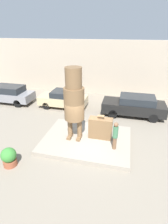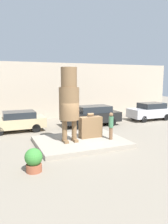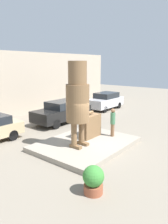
{
  "view_description": "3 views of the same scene",
  "coord_description": "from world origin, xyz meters",
  "views": [
    {
      "loc": [
        1.94,
        -8.59,
        6.17
      ],
      "look_at": [
        -0.2,
        0.19,
        1.88
      ],
      "focal_mm": 28.0,
      "sensor_mm": 36.0,
      "label": 1
    },
    {
      "loc": [
        -4.67,
        -11.6,
        3.82
      ],
      "look_at": [
        0.12,
        -0.25,
        1.94
      ],
      "focal_mm": 35.0,
      "sensor_mm": 36.0,
      "label": 2
    },
    {
      "loc": [
        -8.66,
        -6.79,
        4.32
      ],
      "look_at": [
        0.08,
        0.18,
        1.83
      ],
      "focal_mm": 35.0,
      "sensor_mm": 36.0,
      "label": 3
    }
  ],
  "objects": [
    {
      "name": "ground_plane",
      "position": [
        0.0,
        0.0,
        0.0
      ],
      "size": [
        60.0,
        60.0,
        0.0
      ],
      "primitive_type": "plane",
      "color": "gray"
    },
    {
      "name": "pedestal",
      "position": [
        0.0,
        0.0,
        0.12
      ],
      "size": [
        5.13,
        3.96,
        0.25
      ],
      "color": "gray",
      "rests_on": "ground_plane"
    },
    {
      "name": "building_backdrop",
      "position": [
        0.0,
        8.97,
        2.65
      ],
      "size": [
        28.0,
        0.6,
        5.31
      ],
      "color": "tan",
      "rests_on": "ground_plane"
    },
    {
      "name": "statue_figure",
      "position": [
        -0.71,
        -0.05,
        2.7
      ],
      "size": [
        1.14,
        1.14,
        4.2
      ],
      "color": "brown",
      "rests_on": "pedestal"
    },
    {
      "name": "giant_suitcase",
      "position": [
        0.78,
        0.29,
        0.89
      ],
      "size": [
        1.38,
        0.54,
        1.51
      ],
      "color": "brown",
      "rests_on": "pedestal"
    },
    {
      "name": "tourist",
      "position": [
        1.69,
        -0.61,
        1.13
      ],
      "size": [
        0.27,
        0.27,
        1.62
      ],
      "color": "brown",
      "rests_on": "pedestal"
    },
    {
      "name": "parked_car_tan",
      "position": [
        -3.1,
        4.66,
        0.78
      ],
      "size": [
        4.04,
        1.85,
        1.46
      ],
      "rotation": [
        0.0,
        0.0,
        3.14
      ],
      "color": "tan",
      "rests_on": "ground_plane"
    },
    {
      "name": "parked_car_black",
      "position": [
        2.76,
        4.34,
        0.86
      ],
      "size": [
        4.71,
        1.84,
        1.63
      ],
      "rotation": [
        0.0,
        0.0,
        3.14
      ],
      "color": "black",
      "rests_on": "ground_plane"
    },
    {
      "name": "parked_car_silver",
      "position": [
        8.81,
        4.52,
        0.84
      ],
      "size": [
        4.02,
        1.79,
        1.6
      ],
      "rotation": [
        0.0,
        0.0,
        3.14
      ],
      "color": "#B7B7BC",
      "rests_on": "ground_plane"
    },
    {
      "name": "planter_pot",
      "position": [
        -3.25,
        -2.88,
        0.51
      ],
      "size": [
        0.74,
        0.74,
        1.0
      ],
      "color": "brown",
      "rests_on": "ground_plane"
    }
  ]
}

